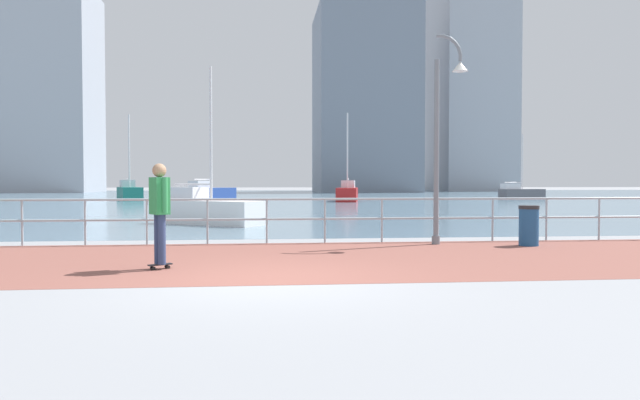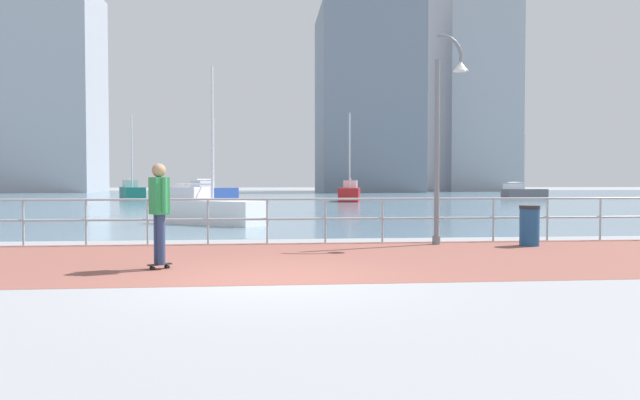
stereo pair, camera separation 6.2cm
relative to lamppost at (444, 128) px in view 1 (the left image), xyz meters
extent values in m
plane|color=gray|center=(-4.12, 35.51, -2.72)|extent=(220.00, 220.00, 0.00)
cube|color=brown|center=(-4.12, -2.16, -2.72)|extent=(28.00, 5.70, 0.01)
cube|color=slate|center=(-4.12, 45.69, -2.72)|extent=(180.00, 88.00, 0.00)
cylinder|color=#9EADB7|center=(-9.72, 0.69, -2.19)|extent=(0.05, 0.05, 1.06)
cylinder|color=#9EADB7|center=(-8.32, 0.69, -2.19)|extent=(0.05, 0.05, 1.06)
cylinder|color=#9EADB7|center=(-6.92, 0.69, -2.19)|extent=(0.05, 0.05, 1.06)
cylinder|color=#9EADB7|center=(-5.52, 0.69, -2.19)|extent=(0.05, 0.05, 1.06)
cylinder|color=#9EADB7|center=(-4.12, 0.69, -2.19)|extent=(0.05, 0.05, 1.06)
cylinder|color=#9EADB7|center=(-2.72, 0.69, -2.19)|extent=(0.05, 0.05, 1.06)
cylinder|color=#9EADB7|center=(-1.32, 0.69, -2.19)|extent=(0.05, 0.05, 1.06)
cylinder|color=#9EADB7|center=(0.08, 0.69, -2.19)|extent=(0.05, 0.05, 1.06)
cylinder|color=#9EADB7|center=(1.48, 0.69, -2.19)|extent=(0.05, 0.05, 1.06)
cylinder|color=#9EADB7|center=(2.88, 0.69, -2.19)|extent=(0.05, 0.05, 1.06)
cylinder|color=#9EADB7|center=(4.28, 0.69, -2.19)|extent=(0.05, 0.05, 1.06)
cylinder|color=#9EADB7|center=(-4.12, 0.69, -1.67)|extent=(25.20, 0.06, 0.06)
cylinder|color=#9EADB7|center=(-4.12, 0.69, -2.14)|extent=(25.20, 0.06, 0.06)
cylinder|color=slate|center=(-0.15, 0.09, -2.62)|extent=(0.19, 0.19, 0.20)
cylinder|color=slate|center=(-0.15, 0.09, -0.56)|extent=(0.12, 0.12, 4.33)
cylinder|color=slate|center=(-0.08, 0.05, 2.15)|extent=(0.20, 0.17, 0.11)
cylinder|color=slate|center=(0.05, -0.03, 2.10)|extent=(0.21, 0.17, 0.15)
cylinder|color=slate|center=(0.16, -0.10, 2.02)|extent=(0.20, 0.17, 0.18)
cylinder|color=slate|center=(0.25, -0.15, 1.90)|extent=(0.18, 0.16, 0.19)
cylinder|color=slate|center=(0.30, -0.18, 1.76)|extent=(0.15, 0.14, 0.19)
cylinder|color=slate|center=(0.32, -0.20, 1.60)|extent=(0.12, 0.12, 0.17)
cone|color=silver|center=(0.32, -0.19, 1.40)|extent=(0.36, 0.36, 0.22)
cylinder|color=black|center=(-6.03, -3.38, -2.69)|extent=(0.07, 0.06, 0.06)
cylinder|color=black|center=(-6.07, -3.31, -2.69)|extent=(0.07, 0.06, 0.06)
cylinder|color=black|center=(-5.81, -3.24, -2.69)|extent=(0.07, 0.06, 0.06)
cylinder|color=black|center=(-5.85, -3.18, -2.69)|extent=(0.07, 0.06, 0.06)
cube|color=black|center=(-5.94, -3.28, -2.64)|extent=(0.40, 0.30, 0.02)
cylinder|color=navy|center=(-5.90, -3.34, -2.21)|extent=(0.18, 0.18, 0.84)
cylinder|color=navy|center=(-5.98, -3.21, -2.21)|extent=(0.18, 0.18, 0.84)
cube|color=#2D8C4C|center=(-5.94, -3.28, -1.49)|extent=(0.38, 0.42, 0.62)
cylinder|color=#2D8C4C|center=(-5.82, -3.47, -1.47)|extent=(0.12, 0.12, 0.59)
cylinder|color=#2D8C4C|center=(-6.06, -3.08, -1.47)|extent=(0.12, 0.12, 0.59)
sphere|color=#A37A5B|center=(-5.94, -3.28, -1.06)|extent=(0.23, 0.23, 0.23)
cylinder|color=navy|center=(1.88, -0.44, -2.30)|extent=(0.44, 0.44, 0.85)
cylinder|color=#262628|center=(1.88, -0.44, -1.83)|extent=(0.46, 0.46, 0.08)
cube|color=white|center=(-5.98, 7.07, -2.31)|extent=(3.82, 3.29, 0.83)
cube|color=silver|center=(-6.91, 7.77, -1.66)|extent=(1.62, 1.51, 0.46)
cylinder|color=silver|center=(-5.98, 7.07, 0.42)|extent=(0.09, 0.09, 4.62)
cylinder|color=silver|center=(-6.66, 7.59, -1.34)|extent=(1.44, 1.11, 0.07)
cube|color=#284799|center=(-8.29, 34.15, -2.22)|extent=(3.84, 4.69, 1.01)
cube|color=silver|center=(-9.08, 32.99, -1.44)|extent=(1.79, 1.97, 0.56)
cylinder|color=silver|center=(-8.29, 34.15, 1.07)|extent=(0.11, 0.11, 5.58)
cylinder|color=silver|center=(-8.87, 33.30, -1.05)|extent=(1.26, 1.79, 0.09)
cube|color=#B21E1E|center=(2.25, 30.58, -2.21)|extent=(2.37, 4.99, 1.03)
cube|color=silver|center=(2.52, 32.00, -1.41)|extent=(1.35, 1.89, 0.57)
cylinder|color=silver|center=(2.25, 30.58, 1.16)|extent=(0.11, 0.11, 5.71)
cylinder|color=silver|center=(2.45, 31.62, -1.01)|extent=(0.50, 2.13, 0.09)
cube|color=#197266|center=(-14.91, 34.96, -2.20)|extent=(3.04, 5.15, 1.06)
cube|color=silver|center=(-15.39, 36.36, -1.37)|extent=(1.59, 2.02, 0.59)
cylinder|color=silver|center=(-14.91, 34.96, 1.26)|extent=(0.12, 0.12, 5.86)
cylinder|color=silver|center=(-15.26, 35.99, -0.96)|extent=(0.81, 2.13, 0.09)
cube|color=#595960|center=(18.24, 35.13, -2.29)|extent=(4.18, 2.11, 0.86)
cube|color=silver|center=(17.07, 34.86, -1.63)|extent=(1.60, 1.17, 0.48)
cylinder|color=silver|center=(18.24, 35.13, 0.52)|extent=(0.10, 0.10, 4.77)
cylinder|color=silver|center=(17.38, 34.94, -1.29)|extent=(1.77, 0.48, 0.08)
cube|color=slate|center=(11.01, 72.63, 10.62)|extent=(14.40, 14.64, 26.69)
cube|color=#4E5560|center=(11.01, 72.63, 24.96)|extent=(5.76, 5.86, 2.00)
cube|color=#A3A8B2|center=(30.52, 82.33, 16.73)|extent=(11.72, 15.55, 38.91)
cube|color=#A3A8B2|center=(-36.96, 74.18, 11.78)|extent=(17.17, 11.58, 29.00)
camera|label=1|loc=(-4.22, -13.21, -1.25)|focal=32.58mm
camera|label=2|loc=(-4.16, -13.22, -1.25)|focal=32.58mm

